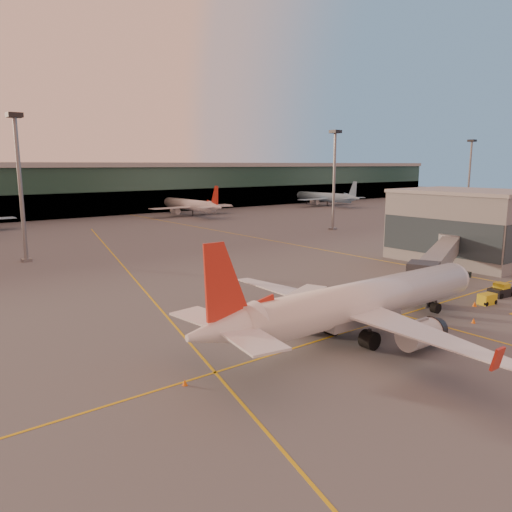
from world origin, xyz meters
TOP-DOWN VIEW (x-y plane):
  - ground at (0.00, 0.00)m, footprint 600.00×600.00m
  - taxi_markings at (-7.32, 44.49)m, footprint 100.12×173.00m
  - terminal at (0.00, 141.79)m, footprint 400.00×20.00m
  - gate_building at (41.93, 17.93)m, footprint 18.40×22.40m
  - mast_west_near at (-20.00, 66.00)m, footprint 2.40×2.40m
  - mast_east_near at (55.00, 62.00)m, footprint 2.40×2.40m
  - mast_east_far at (130.00, 66.00)m, footprint 2.40×2.40m
  - main_airplane at (-5.35, 3.00)m, footprint 37.07×33.34m
  - jet_bridge at (22.56, 10.90)m, footprint 29.49×15.37m
  - catering_truck at (-6.99, 8.27)m, footprint 5.86×4.16m
  - gpu_cart at (17.07, 1.16)m, footprint 2.41×1.63m
  - pushback_tug at (22.25, 1.89)m, footprint 3.63×2.28m
  - cone_nose at (14.97, 1.61)m, footprint 0.48×0.48m
  - cone_tail at (-23.94, 4.42)m, footprint 0.39×0.39m
  - cone_wing_left at (-6.31, 20.61)m, footprint 0.40×0.40m
  - cone_fwd at (8.62, -1.66)m, footprint 0.44×0.44m

SIDE VIEW (x-z plane):
  - ground at x=0.00m, z-range 0.00..0.00m
  - taxi_markings at x=-7.32m, z-range 0.00..0.01m
  - cone_tail at x=-23.94m, z-range -0.01..0.49m
  - cone_wing_left at x=-6.31m, z-range -0.01..0.50m
  - cone_fwd at x=8.62m, z-range -0.01..0.55m
  - cone_nose at x=14.97m, z-range -0.01..0.60m
  - gpu_cart at x=17.07m, z-range -0.02..1.30m
  - pushback_tug at x=22.25m, z-range -0.17..1.59m
  - catering_truck at x=-6.99m, z-range 0.29..4.46m
  - main_airplane at x=-5.35m, z-range -1.96..9.24m
  - jet_bridge at x=22.56m, z-range 1.08..6.72m
  - gate_building at x=41.93m, z-range -0.01..12.59m
  - terminal at x=0.00m, z-range -0.04..17.56m
  - mast_west_near at x=-20.00m, z-range 2.06..27.66m
  - mast_east_near at x=55.00m, z-range 2.06..27.66m
  - mast_east_far at x=130.00m, z-range 2.06..27.66m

